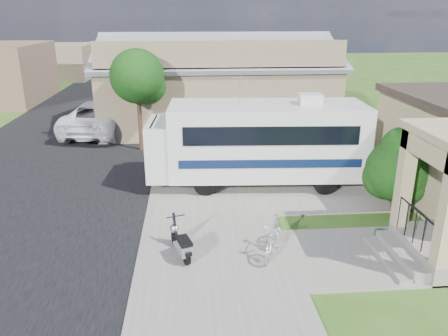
{
  "coord_description": "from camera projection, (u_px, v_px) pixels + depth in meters",
  "views": [
    {
      "loc": [
        -1.56,
        -10.61,
        5.95
      ],
      "look_at": [
        -0.5,
        2.5,
        1.3
      ],
      "focal_mm": 35.0,
      "sensor_mm": 36.0,
      "label": 1
    }
  ],
  "objects": [
    {
      "name": "street_tree_c",
      "position": [
        162.0,
        49.0,
        37.12
      ],
      "size": [
        2.44,
        2.4,
        4.42
      ],
      "color": "#2F2015",
      "rests_on": "ground"
    },
    {
      "name": "bicycle",
      "position": [
        273.0,
        239.0,
        11.21
      ],
      "size": [
        1.06,
        1.7,
        0.99
      ],
      "primitive_type": "imported",
      "rotation": [
        0.0,
        0.0,
        -0.39
      ],
      "color": "#B1B1B9",
      "rests_on": "ground"
    },
    {
      "name": "street_tree_a",
      "position": [
        140.0,
        79.0,
        19.21
      ],
      "size": [
        2.44,
        2.4,
        4.58
      ],
      "color": "#2F2015",
      "rests_on": "ground"
    },
    {
      "name": "street_tree_b",
      "position": [
        155.0,
        55.0,
        28.56
      ],
      "size": [
        2.44,
        2.4,
        4.73
      ],
      "color": "#2F2015",
      "rests_on": "ground"
    },
    {
      "name": "garden_hose",
      "position": [
        381.0,
        234.0,
        12.31
      ],
      "size": [
        0.35,
        0.35,
        0.16
      ],
      "primitive_type": "cylinder",
      "color": "#125C27",
      "rests_on": "ground"
    },
    {
      "name": "van",
      "position": [
        118.0,
        93.0,
        29.94
      ],
      "size": [
        2.53,
        5.91,
        1.7
      ],
      "primitive_type": "imported",
      "rotation": [
        0.0,
        0.0,
        -0.03
      ],
      "color": "silver",
      "rests_on": "ground"
    },
    {
      "name": "pickup_truck",
      "position": [
        103.0,
        116.0,
        22.98
      ],
      "size": [
        3.82,
        6.58,
        1.72
      ],
      "primitive_type": "imported",
      "rotation": [
        0.0,
        0.0,
        2.98
      ],
      "color": "silver",
      "rests_on": "ground"
    },
    {
      "name": "motorhome",
      "position": [
        258.0,
        140.0,
        15.62
      ],
      "size": [
        7.76,
        2.83,
        3.92
      ],
      "rotation": [
        0.0,
        0.0,
        -0.05
      ],
      "color": "silver",
      "rests_on": "ground"
    },
    {
      "name": "warehouse",
      "position": [
        216.0,
        89.0,
        24.54
      ],
      "size": [
        12.5,
        8.4,
        5.04
      ],
      "color": "brown",
      "rests_on": "ground"
    },
    {
      "name": "ground",
      "position": [
        249.0,
        242.0,
        12.07
      ],
      "size": [
        120.0,
        120.0,
        0.0
      ],
      "primitive_type": "plane",
      "color": "#274913"
    },
    {
      "name": "scooter",
      "position": [
        181.0,
        243.0,
        11.12
      ],
      "size": [
        0.71,
        1.42,
        0.95
      ],
      "rotation": [
        0.0,
        0.0,
        0.31
      ],
      "color": "black",
      "rests_on": "ground"
    },
    {
      "name": "sidewalk_slab",
      "position": [
        202.0,
        142.0,
        21.38
      ],
      "size": [
        4.0,
        80.0,
        0.06
      ],
      "primitive_type": "cube",
      "color": "#67645D",
      "rests_on": "ground"
    },
    {
      "name": "distant_bldg_near",
      "position": [
        49.0,
        61.0,
        42.35
      ],
      "size": [
        8.0,
        7.0,
        3.2
      ],
      "primitive_type": "cube",
      "color": "brown",
      "rests_on": "ground"
    },
    {
      "name": "street_slab",
      "position": [
        66.0,
        145.0,
        20.9
      ],
      "size": [
        9.0,
        80.0,
        0.02
      ],
      "primitive_type": "cube",
      "color": "black",
      "rests_on": "ground"
    },
    {
      "name": "shrub",
      "position": [
        399.0,
        167.0,
        13.79
      ],
      "size": [
        2.19,
        2.09,
        2.68
      ],
      "color": "#2F2015",
      "rests_on": "ground"
    },
    {
      "name": "driveway_slab",
      "position": [
        273.0,
        181.0,
        16.41
      ],
      "size": [
        7.0,
        6.0,
        0.05
      ],
      "primitive_type": "cube",
      "color": "#67645D",
      "rests_on": "ground"
    },
    {
      "name": "walk_slab",
      "position": [
        369.0,
        255.0,
        11.35
      ],
      "size": [
        4.0,
        3.0,
        0.05
      ],
      "primitive_type": "cube",
      "color": "#67645D",
      "rests_on": "ground"
    }
  ]
}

